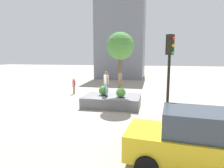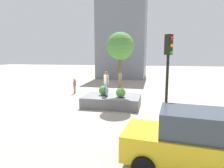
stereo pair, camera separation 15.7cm
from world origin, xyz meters
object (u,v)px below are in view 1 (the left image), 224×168
planter_ledge (112,101)px  skateboard (106,95)px  plaza_tree (120,47)px  bystander_watching (74,85)px  skateboarder (106,81)px  traffic_light_median (169,70)px  taxi_cab (196,140)px

planter_ledge → skateboard: skateboard is taller
plaza_tree → bystander_watching: bearing=-34.3°
plaza_tree → skateboarder: bearing=18.0°
skateboarder → traffic_light_median: traffic_light_median is taller
skateboard → skateboarder: 1.05m
skateboard → traffic_light_median: traffic_light_median is taller
planter_ledge → taxi_cab: bearing=120.5°
taxi_cab → bystander_watching: bearing=-50.9°
skateboard → planter_ledge: bearing=-158.4°
plaza_tree → skateboard: bearing=18.0°
planter_ledge → traffic_light_median: (-3.59, 5.15, 2.78)m
planter_ledge → skateboard: 0.63m
plaza_tree → planter_ledge: bearing=15.4°
skateboard → bystander_watching: 5.77m
plaza_tree → bystander_watching: (5.25, -3.58, -3.51)m
traffic_light_median → bystander_watching: bearing=-47.1°
bystander_watching → skateboard: bearing=137.5°
planter_ledge → bystander_watching: size_ratio=2.67×
planter_ledge → traffic_light_median: size_ratio=0.90×
skateboard → taxi_cab: bearing=123.5°
skateboard → bystander_watching: (4.25, -3.90, 0.07)m
skateboard → taxi_cab: (-4.76, 7.21, 0.20)m
taxi_cab → skateboarder: bearing=-56.5°
traffic_light_median → bystander_watching: size_ratio=2.96×
plaza_tree → traffic_light_median: plaza_tree is taller
plaza_tree → traffic_light_median: size_ratio=1.01×
plaza_tree → traffic_light_median: bearing=119.6°
planter_ledge → taxi_cab: 8.58m
plaza_tree → traffic_light_median: 6.23m
plaza_tree → skateboard: (0.99, 0.32, -3.57)m
planter_ledge → taxi_cab: taxi_cab is taller
taxi_cab → traffic_light_median: size_ratio=0.98×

